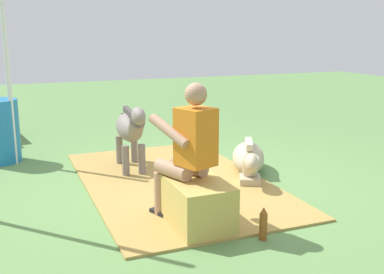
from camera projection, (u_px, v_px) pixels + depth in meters
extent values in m
plane|color=#608C4C|center=(195.00, 184.00, 5.46)|extent=(24.00, 24.00, 0.00)
cube|color=#AD8C47|center=(174.00, 181.00, 5.53)|extent=(3.35, 2.04, 0.02)
cube|color=tan|center=(198.00, 205.00, 4.22)|extent=(0.71, 0.48, 0.44)
cylinder|color=tan|center=(173.00, 170.00, 4.28)|extent=(0.42, 0.27, 0.14)
cylinder|color=tan|center=(160.00, 194.00, 4.48)|extent=(0.11, 0.11, 0.44)
cube|color=black|center=(160.00, 213.00, 4.53)|extent=(0.24, 0.17, 0.06)
cylinder|color=tan|center=(189.00, 166.00, 4.41)|extent=(0.42, 0.27, 0.14)
cylinder|color=tan|center=(176.00, 190.00, 4.62)|extent=(0.11, 0.11, 0.44)
cube|color=black|center=(176.00, 208.00, 4.66)|extent=(0.24, 0.17, 0.06)
cube|color=orange|center=(196.00, 137.00, 4.12)|extent=(0.38, 0.37, 0.52)
cylinder|color=tan|center=(169.00, 131.00, 4.14)|extent=(0.50, 0.26, 0.26)
cylinder|color=tan|center=(195.00, 126.00, 4.35)|extent=(0.50, 0.26, 0.26)
sphere|color=tan|center=(196.00, 94.00, 4.04)|extent=(0.20, 0.20, 0.20)
ellipsoid|color=slate|center=(129.00, 127.00, 5.91)|extent=(0.87, 0.40, 0.34)
cylinder|color=slate|center=(142.00, 160.00, 5.76)|extent=(0.09, 0.09, 0.40)
cylinder|color=slate|center=(126.00, 161.00, 5.70)|extent=(0.09, 0.09, 0.40)
cylinder|color=slate|center=(134.00, 149.00, 6.28)|extent=(0.09, 0.09, 0.40)
cylinder|color=slate|center=(119.00, 150.00, 6.22)|extent=(0.09, 0.09, 0.40)
cylinder|color=slate|center=(136.00, 127.00, 5.42)|extent=(0.38, 0.21, 0.33)
ellipsoid|color=slate|center=(138.00, 116.00, 5.21)|extent=(0.33, 0.19, 0.20)
cube|color=#433D3A|center=(129.00, 112.00, 5.87)|extent=(0.60, 0.12, 0.08)
cylinder|color=#433D3A|center=(124.00, 124.00, 6.36)|extent=(0.07, 0.07, 0.30)
ellipsoid|color=tan|center=(248.00, 158.00, 5.95)|extent=(0.97, 0.75, 0.36)
cube|color=tan|center=(250.00, 180.00, 5.45)|extent=(0.36, 0.34, 0.10)
cylinder|color=tan|center=(251.00, 165.00, 5.39)|extent=(0.34, 0.29, 0.30)
ellipsoid|color=tan|center=(252.00, 163.00, 5.20)|extent=(0.34, 0.28, 0.20)
cube|color=beige|center=(249.00, 144.00, 5.82)|extent=(0.43, 0.27, 0.08)
cylinder|color=brown|center=(263.00, 227.00, 4.00)|extent=(0.07, 0.07, 0.24)
cone|color=brown|center=(264.00, 210.00, 3.97)|extent=(0.06, 0.06, 0.06)
cylinder|color=silver|center=(8.00, 72.00, 6.07)|extent=(0.06, 0.06, 2.46)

